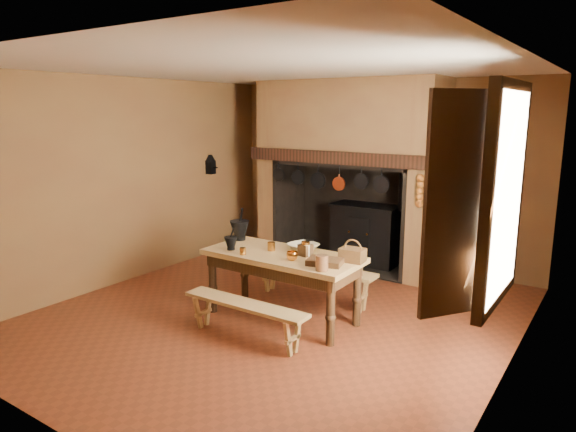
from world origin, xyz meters
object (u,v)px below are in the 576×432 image
Objects in this scene: bench_front at (245,312)px; coffee_grinder at (306,249)px; work_table at (282,264)px; mixing_bowl at (303,247)px; wicker_basket at (352,254)px; iron_range at (367,234)px.

coffee_grinder is at bearing 71.04° from bench_front.
coffee_grinder is at bearing 15.71° from work_table.
coffee_grinder reaches higher than mixing_bowl.
mixing_bowl is at bearing 169.67° from wicker_basket.
work_table is 0.31m from mixing_bowl.
wicker_basket reaches higher than mixing_bowl.
coffee_grinder is at bearing -175.13° from wicker_basket.
bench_front is (0.00, -0.68, -0.35)m from work_table.
work_table is 0.84m from wicker_basket.
iron_range is 3.19m from bench_front.
mixing_bowl is (0.13, 0.92, 0.51)m from bench_front.
mixing_bowl is at bearing -83.13° from iron_range.
work_table is 9.04× the size of coffee_grinder.
iron_range is at bearing 92.59° from bench_front.
wicker_basket is at bearing -6.22° from mixing_bowl.
coffee_grinder is 0.59× the size of mixing_bowl.
wicker_basket reaches higher than bench_front.
coffee_grinder is 0.21m from mixing_bowl.
coffee_grinder is at bearing -80.53° from iron_range.
mixing_bowl is (0.13, 0.23, 0.16)m from work_table.
work_table is at bearing -172.89° from wicker_basket.
bench_front is at bearing -137.49° from wicker_basket.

